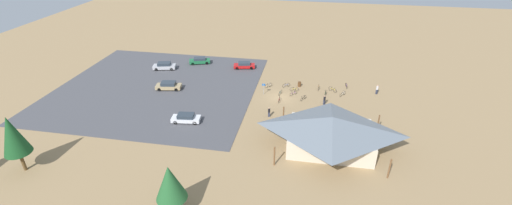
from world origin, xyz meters
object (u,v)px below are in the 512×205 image
pine_far_west (170,183)px  bicycle_silver_yard_front (268,85)px  bicycle_white_back_row (343,94)px  car_white_second_row (186,118)px  bike_pavilion (331,130)px  bicycle_purple_edge_south (346,86)px  car_tan_aisle_side (169,86)px  bicycle_orange_front_row (319,87)px  bicycle_purple_yard_right (294,93)px  pine_midwest (12,135)px  bicycle_black_yard_left (303,98)px  bicycle_teal_lone_east (280,93)px  visitor_at_bikes (269,112)px  bicycle_green_near_sign (325,93)px  visitor_by_pavilion (324,100)px  car_green_end_stall (200,61)px  lot_sign (264,87)px  trash_bin (299,84)px  bicycle_red_yard_center (279,100)px  car_silver_mid_lot (164,66)px  visitor_crossing_yard (377,89)px  bicycle_blue_near_porch (286,85)px  bicycle_yellow_edge_north (333,89)px  bicycle_yellow_lone_west (294,89)px  car_red_far_end (244,65)px

pine_far_west → bicycle_silver_yard_front: 33.20m
bicycle_white_back_row → car_white_second_row: bearing=29.1°
pine_far_west → bicycle_silver_yard_front: size_ratio=4.72×
bike_pavilion → bicycle_white_back_row: 16.63m
bicycle_purple_edge_south → car_tan_aisle_side: size_ratio=0.37×
bicycle_orange_front_row → bicycle_purple_yard_right: bearing=36.7°
pine_midwest → bicycle_purple_edge_south: 52.03m
bike_pavilion → bicycle_purple_edge_south: size_ratio=8.20×
bicycle_black_yard_left → bicycle_teal_lone_east: 4.40m
car_white_second_row → visitor_at_bikes: visitor_at_bikes is taller
bicycle_green_near_sign → visitor_by_pavilion: (0.18, 3.41, 0.49)m
car_green_end_stall → car_tan_aisle_side: bearing=83.1°
lot_sign → bicycle_purple_edge_south: size_ratio=1.25×
trash_bin → bicycle_white_back_row: size_ratio=0.63×
lot_sign → bicycle_green_near_sign: size_ratio=1.22×
lot_sign → bicycle_red_yard_center: lot_sign is taller
pine_far_west → car_green_end_stall: pine_far_west is taller
bicycle_orange_front_row → bicycle_white_back_row: 4.70m
bicycle_orange_front_row → bicycle_teal_lone_east: bearing=27.0°
car_silver_mid_lot → visitor_crossing_yard: visitor_crossing_yard is taller
bicycle_blue_near_porch → car_white_second_row: car_white_second_row is taller
bicycle_red_yard_center → bicycle_white_back_row: (-10.86, -4.18, -0.03)m
visitor_at_bikes → bicycle_red_yard_center: bearing=-100.5°
bicycle_teal_lone_east → bicycle_yellow_edge_north: 9.72m
bike_pavilion → bicycle_purple_edge_south: 20.34m
lot_sign → car_tan_aisle_side: size_ratio=0.46×
bicycle_purple_yard_right → bicycle_yellow_edge_north: bearing=-158.1°
bicycle_green_near_sign → bike_pavilion: bearing=92.2°
bicycle_purple_edge_south → visitor_crossing_yard: bearing=160.9°
bike_pavilion → trash_bin: (5.42, -18.83, -2.32)m
bicycle_yellow_lone_west → visitor_crossing_yard: bearing=-174.2°
bicycle_white_back_row → car_red_far_end: size_ratio=0.31×
bicycle_yellow_lone_west → visitor_by_pavilion: visitor_by_pavilion is taller
bicycle_white_back_row → pine_midwest: bearing=34.9°
bicycle_red_yard_center → pine_midwest: bearing=39.1°
bicycle_yellow_lone_west → bicycle_red_yard_center: bicycle_red_yard_center is taller
car_red_far_end → car_tan_aisle_side: 16.94m
lot_sign → bicycle_purple_yard_right: bearing=-173.2°
bicycle_orange_front_row → visitor_by_pavilion: size_ratio=1.06×
bicycle_black_yard_left → bicycle_orange_front_row: bearing=-117.8°
visitor_crossing_yard → lot_sign: bearing=10.7°
bicycle_yellow_lone_west → bicycle_blue_near_porch: 2.22m
bike_pavilion → bicycle_purple_yard_right: size_ratio=11.17×
car_white_second_row → visitor_by_pavilion: 23.14m
lot_sign → pine_midwest: (26.23, 26.11, 3.77)m
car_tan_aisle_side → bicycle_yellow_lone_west: bearing=-171.5°
bicycle_white_back_row → car_green_end_stall: car_green_end_stall is taller
bicycle_black_yard_left → bicycle_yellow_edge_north: bicycle_yellow_edge_north is taller
bike_pavilion → car_white_second_row: size_ratio=3.17×
bicycle_black_yard_left → bicycle_purple_yard_right: size_ratio=1.16×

